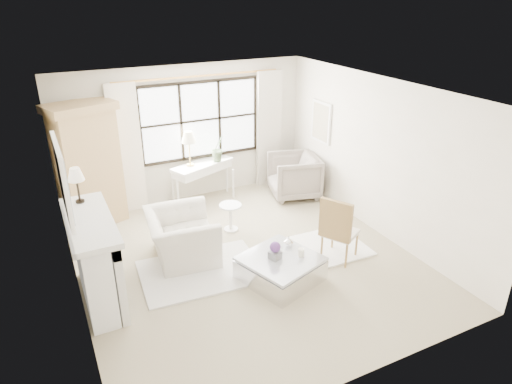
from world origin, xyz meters
TOP-DOWN VIEW (x-y plane):
  - floor at (0.00, 0.00)m, footprint 5.50×5.50m
  - ceiling at (0.00, 0.00)m, footprint 5.50×5.50m
  - wall_back at (0.00, 2.75)m, footprint 5.00×0.00m
  - wall_front at (0.00, -2.75)m, footprint 5.00×0.00m
  - wall_left at (-2.50, 0.00)m, footprint 0.00×5.50m
  - wall_right at (2.50, 0.00)m, footprint 0.00×5.50m
  - window_pane at (0.30, 2.73)m, footprint 2.40×0.02m
  - window_frame at (0.30, 2.72)m, footprint 2.50×0.04m
  - curtain_rod at (0.30, 2.67)m, footprint 3.30×0.04m
  - curtain_left at (-1.20, 2.65)m, footprint 0.55×0.10m
  - curtain_right at (1.80, 2.65)m, footprint 0.55×0.10m
  - fireplace at (-2.27, 0.00)m, footprint 0.58×1.66m
  - mirror_frame at (-2.47, 0.00)m, footprint 0.05×1.15m
  - mirror_glass at (-2.44, 0.00)m, footprint 0.02×1.00m
  - art_frame at (2.47, 1.70)m, footprint 0.04×0.62m
  - art_canvas at (2.45, 1.70)m, footprint 0.01×0.52m
  - mantel_lamp at (-2.28, 0.58)m, footprint 0.22×0.22m
  - armoire at (-1.94, 2.41)m, footprint 1.29×1.02m
  - console_table at (0.20, 2.46)m, footprint 1.37×0.90m
  - console_lamp at (-0.06, 2.44)m, footprint 0.28×0.28m
  - orchid_plant at (0.54, 2.44)m, footprint 0.36×0.34m
  - side_table at (0.18, 1.02)m, footprint 0.40×0.40m
  - rug_left at (-0.77, -0.01)m, footprint 1.92×1.42m
  - rug_right at (1.26, -0.26)m, footprint 1.50×1.14m
  - club_armchair at (-0.89, 0.52)m, footprint 1.17×1.30m
  - wingback_chair at (1.95, 1.82)m, footprint 1.19×1.17m
  - french_chair at (1.33, -0.62)m, footprint 0.66×0.66m
  - coffee_table at (0.22, -0.71)m, footprint 1.26×1.26m
  - planter_box at (0.14, -0.70)m, footprint 0.20×0.20m
  - planter_flowers at (0.14, -0.70)m, footprint 0.16×0.16m
  - pillar_candle at (0.51, -0.81)m, footprint 0.09×0.09m
  - coffee_vase at (0.49, -0.48)m, footprint 0.15×0.15m

SIDE VIEW (x-z plane):
  - floor at x=0.00m, z-range 0.00..0.00m
  - rug_right at x=1.26m, z-range 0.00..0.03m
  - rug_left at x=-0.77m, z-range 0.00..0.03m
  - coffee_table at x=0.22m, z-range -0.01..0.37m
  - french_chair at x=1.33m, z-range -0.23..0.85m
  - side_table at x=0.18m, z-range 0.08..0.58m
  - club_armchair at x=-0.89m, z-range 0.00..0.77m
  - console_table at x=0.20m, z-range 0.00..0.80m
  - planter_box at x=0.14m, z-range 0.38..0.49m
  - pillar_candle at x=0.51m, z-range 0.38..0.50m
  - wingback_chair at x=1.95m, z-range 0.00..0.89m
  - coffee_vase at x=0.49m, z-range 0.38..0.54m
  - planter_flowers at x=0.14m, z-range 0.49..0.65m
  - fireplace at x=-2.27m, z-range 0.02..1.28m
  - orchid_plant at x=0.54m, z-range 0.80..1.32m
  - armoire at x=-1.94m, z-range 0.02..2.26m
  - curtain_left at x=-1.20m, z-range 0.00..2.47m
  - curtain_right at x=1.80m, z-range 0.00..2.47m
  - wall_left at x=-2.50m, z-range -1.40..4.10m
  - wall_right at x=2.50m, z-range -1.40..4.10m
  - wall_back at x=0.00m, z-range -1.15..3.85m
  - wall_front at x=0.00m, z-range -1.15..3.85m
  - console_lamp at x=-0.06m, z-range 1.01..1.70m
  - art_frame at x=2.47m, z-range 1.14..1.96m
  - art_canvas at x=2.45m, z-range 1.19..1.91m
  - window_pane at x=0.30m, z-range 0.85..2.35m
  - window_frame at x=0.30m, z-range 0.85..2.35m
  - mantel_lamp at x=-2.28m, z-range 1.40..1.91m
  - mirror_frame at x=-2.47m, z-range 1.37..2.31m
  - mirror_glass at x=-2.44m, z-range 1.44..2.24m
  - curtain_rod at x=0.30m, z-range 2.45..2.49m
  - ceiling at x=0.00m, z-range 2.70..2.70m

